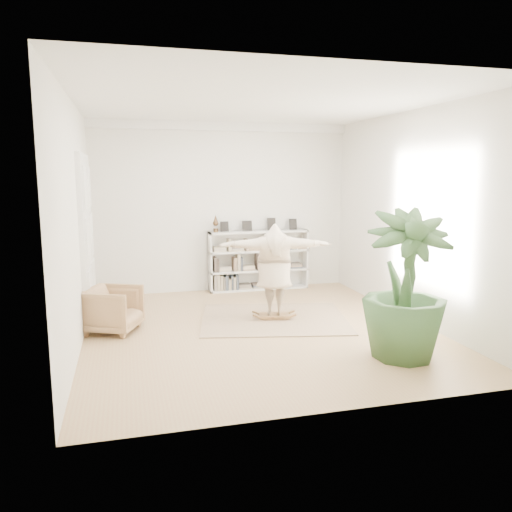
{
  "coord_description": "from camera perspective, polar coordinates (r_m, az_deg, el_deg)",
  "views": [
    {
      "loc": [
        -2.03,
        -7.62,
        2.51
      ],
      "look_at": [
        0.06,
        0.4,
        1.15
      ],
      "focal_mm": 35.0,
      "sensor_mm": 36.0,
      "label": 1
    }
  ],
  "objects": [
    {
      "name": "room_shell",
      "position": [
        10.8,
        -3.83,
        14.57
      ],
      "size": [
        6.0,
        6.0,
        6.0
      ],
      "color": "silver",
      "rests_on": "floor"
    },
    {
      "name": "armchair",
      "position": [
        8.38,
        -16.04,
        -5.9
      ],
      "size": [
        1.05,
        1.04,
        0.73
      ],
      "primitive_type": "imported",
      "rotation": [
        0.0,
        0.0,
        1.17
      ],
      "color": "tan",
      "rests_on": "floor"
    },
    {
      "name": "rug",
      "position": [
        8.83,
        2.07,
        -7.17
      ],
      "size": [
        2.85,
        2.46,
        0.02
      ],
      "primitive_type": "cube",
      "rotation": [
        0.0,
        0.0,
        -0.2
      ],
      "color": "tan",
      "rests_on": "floor"
    },
    {
      "name": "floor",
      "position": [
        8.28,
        0.3,
        -8.36
      ],
      "size": [
        6.0,
        6.0,
        0.0
      ],
      "primitive_type": "plane",
      "color": "tan",
      "rests_on": "ground"
    },
    {
      "name": "houseplant",
      "position": [
        7.08,
        16.69,
        -3.17
      ],
      "size": [
        1.36,
        1.36,
        2.06
      ],
      "primitive_type": "imported",
      "rotation": [
        0.0,
        0.0,
        -0.2
      ],
      "color": "#305128",
      "rests_on": "floor"
    },
    {
      "name": "bookshelf",
      "position": [
        10.96,
        0.27,
        -0.56
      ],
      "size": [
        2.2,
        0.35,
        1.64
      ],
      "color": "silver",
      "rests_on": "floor"
    },
    {
      "name": "doors",
      "position": [
        9.02,
        -18.77,
        1.72
      ],
      "size": [
        0.09,
        1.78,
        2.92
      ],
      "color": "white",
      "rests_on": "floor"
    },
    {
      "name": "person",
      "position": [
        8.61,
        2.1,
        -1.3
      ],
      "size": [
        2.03,
        0.92,
        1.6
      ],
      "primitive_type": "imported",
      "rotation": [
        0.0,
        0.0,
        2.94
      ],
      "color": "beige",
      "rests_on": "rocker_board"
    },
    {
      "name": "rocker_board",
      "position": [
        8.81,
        2.07,
        -6.8
      ],
      "size": [
        0.57,
        0.41,
        0.11
      ],
      "rotation": [
        0.0,
        0.0,
        -0.2
      ],
      "color": "brown",
      "rests_on": "rug"
    }
  ]
}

